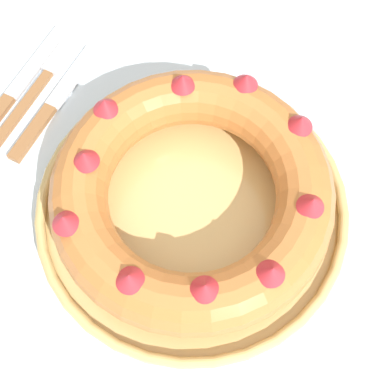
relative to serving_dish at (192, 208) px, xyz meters
The scene contains 7 objects.
ground_plane 0.74m from the serving_dish, 124.19° to the right, with size 8.00×8.00×0.00m, color #4C4742.
dining_table 0.10m from the serving_dish, 124.19° to the right, with size 1.53×1.05×0.73m.
serving_dish is the anchor object (origin of this frame).
bundt_cake 0.04m from the serving_dish, behind, with size 0.31×0.31×0.08m.
fork 0.26m from the serving_dish, 166.03° to the left, with size 0.02×0.20×0.01m.
serving_knife 0.28m from the serving_dish, behind, with size 0.02×0.23×0.01m.
cake_knife 0.23m from the serving_dish, 168.84° to the left, with size 0.02×0.19×0.01m.
Camera 1 is at (0.12, -0.18, 1.30)m, focal length 50.00 mm.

